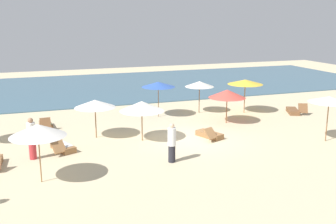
% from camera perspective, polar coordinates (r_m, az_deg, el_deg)
% --- Properties ---
extents(ground_plane, '(60.00, 60.00, 0.00)m').
position_cam_1_polar(ground_plane, '(21.07, 3.54, -3.77)').
color(ground_plane, beige).
extents(ocean_water, '(48.00, 16.00, 0.06)m').
position_cam_1_polar(ocean_water, '(36.91, -6.81, 3.64)').
color(ocean_water, '#3D6075').
rests_on(ocean_water, ground_plane).
extents(umbrella_0, '(2.25, 2.25, 2.04)m').
position_cam_1_polar(umbrella_0, '(20.36, -3.69, 0.83)').
color(umbrella_0, olive).
rests_on(umbrella_0, ground_plane).
extents(umbrella_2, '(2.07, 2.07, 2.21)m').
position_cam_1_polar(umbrella_2, '(25.18, -1.37, 3.88)').
color(umbrella_2, brown).
rests_on(umbrella_2, ground_plane).
extents(umbrella_3, '(2.10, 2.10, 2.29)m').
position_cam_1_polar(umbrella_3, '(15.86, -17.76, -2.45)').
color(umbrella_3, olive).
rests_on(umbrella_3, ground_plane).
extents(umbrella_4, '(2.11, 2.11, 2.00)m').
position_cam_1_polar(umbrella_4, '(21.15, -10.18, 1.15)').
color(umbrella_4, brown).
rests_on(umbrella_4, ground_plane).
extents(umbrella_5, '(2.04, 2.04, 2.31)m').
position_cam_1_polar(umbrella_5, '(21.68, 21.62, 1.65)').
color(umbrella_5, brown).
rests_on(umbrella_5, ground_plane).
extents(umbrella_6, '(2.26, 2.26, 2.18)m').
position_cam_1_polar(umbrella_6, '(26.74, 10.76, 4.15)').
color(umbrella_6, olive).
rests_on(umbrella_6, ground_plane).
extents(umbrella_7, '(2.17, 2.17, 2.00)m').
position_cam_1_polar(umbrella_7, '(23.96, 8.28, 2.55)').
color(umbrella_7, brown).
rests_on(umbrella_7, ground_plane).
extents(umbrella_8, '(1.88, 1.88, 2.08)m').
position_cam_1_polar(umbrella_8, '(26.34, 4.43, 3.92)').
color(umbrella_8, brown).
rests_on(umbrella_8, ground_plane).
extents(lounger_1, '(1.16, 1.80, 0.67)m').
position_cam_1_polar(lounger_1, '(21.29, 5.83, -3.16)').
color(lounger_1, olive).
rests_on(lounger_1, ground_plane).
extents(lounger_2, '(1.17, 1.80, 0.67)m').
position_cam_1_polar(lounger_2, '(19.79, -14.51, -4.79)').
color(lounger_2, olive).
rests_on(lounger_2, ground_plane).
extents(lounger_3, '(0.70, 1.69, 0.73)m').
position_cam_1_polar(lounger_3, '(23.99, -16.71, -1.75)').
color(lounger_3, brown).
rests_on(lounger_3, ground_plane).
extents(lounger_4, '(1.22, 1.73, 0.74)m').
position_cam_1_polar(lounger_4, '(27.63, 17.18, 0.16)').
color(lounger_4, brown).
rests_on(lounger_4, ground_plane).
extents(person_2, '(0.49, 0.49, 1.74)m').
position_cam_1_polar(person_2, '(17.53, 0.54, -4.32)').
color(person_2, '#26262D').
rests_on(person_2, ground_plane).
extents(person_3, '(0.48, 0.48, 1.88)m').
position_cam_1_polar(person_3, '(18.84, -18.52, -3.52)').
color(person_3, '#BF3338').
rests_on(person_3, ground_plane).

